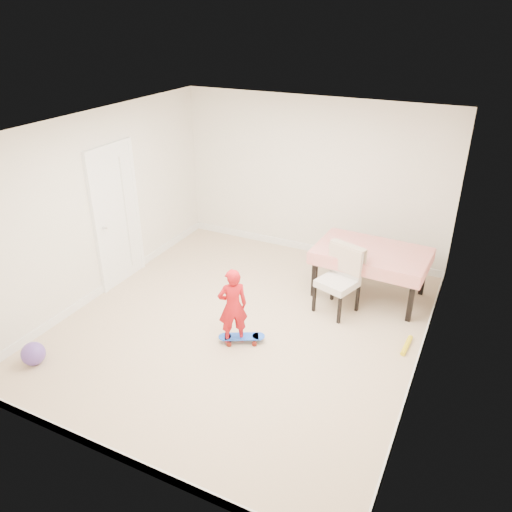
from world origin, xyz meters
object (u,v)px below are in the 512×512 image
at_px(dining_chair, 337,281).
at_px(child, 233,309).
at_px(dining_table, 370,273).
at_px(balloon, 33,354).
at_px(skateboard, 242,339).

height_order(dining_chair, child, child).
distance_m(dining_table, child, 2.25).
height_order(dining_chair, balloon, dining_chair).
bearing_deg(dining_table, balloon, -131.26).
bearing_deg(skateboard, dining_chair, 27.91).
xyz_separation_m(skateboard, balloon, (-2.01, -1.45, 0.10)).
height_order(dining_table, dining_chair, dining_chair).
height_order(skateboard, balloon, balloon).
relative_size(skateboard, balloon, 2.08).
bearing_deg(dining_table, dining_chair, -112.69).
distance_m(dining_chair, skateboard, 1.53).
relative_size(dining_chair, child, 0.94).
distance_m(child, balloon, 2.40).
height_order(dining_table, skateboard, dining_table).
relative_size(child, balloon, 3.60).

